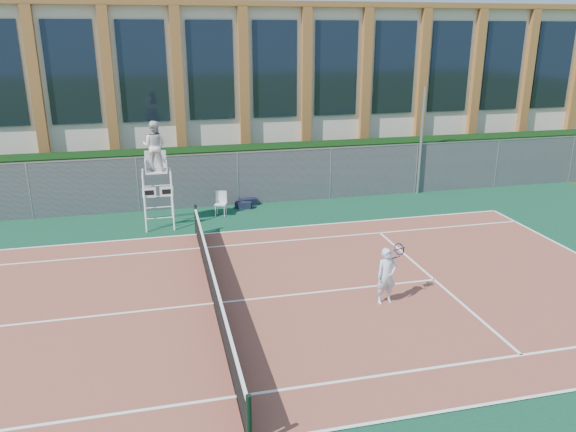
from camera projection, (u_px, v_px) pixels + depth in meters
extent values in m
plane|color=#233814|center=(214.00, 304.00, 14.90)|extent=(120.00, 120.00, 0.00)
cube|color=#0D392C|center=(210.00, 288.00, 15.82)|extent=(36.00, 20.00, 0.01)
cube|color=brown|center=(214.00, 304.00, 14.89)|extent=(23.77, 10.97, 0.02)
cylinder|color=black|center=(249.00, 423.00, 9.55)|extent=(0.10, 0.10, 1.10)
cylinder|color=black|center=(196.00, 220.00, 19.90)|extent=(0.10, 0.10, 1.10)
cube|color=black|center=(213.00, 289.00, 14.75)|extent=(0.03, 11.00, 0.86)
cube|color=white|center=(213.00, 273.00, 14.61)|extent=(0.06, 11.20, 0.07)
cube|color=black|center=(187.00, 175.00, 23.79)|extent=(40.00, 1.40, 2.20)
cube|color=beige|center=(174.00, 88.00, 30.28)|extent=(44.00, 10.00, 8.00)
cube|color=brown|center=(169.00, 7.00, 28.99)|extent=(45.00, 10.60, 0.25)
cylinder|color=#9EA0A5|center=(421.00, 142.00, 24.43)|extent=(0.12, 0.12, 4.67)
cylinder|color=white|center=(145.00, 203.00, 20.15)|extent=(0.06, 0.59, 2.14)
cylinder|color=white|center=(173.00, 201.00, 20.37)|extent=(0.06, 0.59, 2.14)
cylinder|color=white|center=(145.00, 195.00, 21.17)|extent=(0.06, 0.59, 2.14)
cylinder|color=white|center=(171.00, 193.00, 21.39)|extent=(0.06, 0.59, 2.14)
cube|color=white|center=(156.00, 171.00, 20.45)|extent=(0.77, 0.66, 0.06)
cube|color=white|center=(156.00, 159.00, 20.62)|extent=(0.77, 0.05, 0.66)
cube|color=white|center=(149.00, 193.00, 20.18)|extent=(0.48, 0.03, 0.37)
cube|color=white|center=(167.00, 191.00, 20.32)|extent=(0.48, 0.03, 0.37)
imported|color=silver|center=(154.00, 146.00, 20.21)|extent=(1.06, 0.94, 1.81)
cube|color=silver|center=(221.00, 204.00, 21.97)|extent=(0.55, 0.55, 0.04)
cube|color=silver|center=(221.00, 197.00, 22.08)|extent=(0.43, 0.17, 0.47)
cylinder|color=silver|center=(215.00, 211.00, 21.89)|extent=(0.03, 0.03, 0.44)
cylinder|color=silver|center=(224.00, 211.00, 21.86)|extent=(0.03, 0.03, 0.44)
cylinder|color=silver|center=(217.00, 208.00, 22.22)|extent=(0.03, 0.03, 0.44)
cylinder|color=silver|center=(226.00, 209.00, 22.20)|extent=(0.03, 0.03, 0.44)
cube|color=black|center=(249.00, 202.00, 23.32)|extent=(0.70, 0.34, 0.29)
cube|color=black|center=(243.00, 205.00, 22.95)|extent=(0.72, 0.50, 0.27)
imported|color=silver|center=(386.00, 276.00, 14.71)|extent=(0.58, 0.40, 1.53)
torus|color=navy|center=(399.00, 249.00, 14.79)|extent=(0.38, 0.30, 0.30)
sphere|color=#CCE533|center=(400.00, 248.00, 14.99)|extent=(0.07, 0.07, 0.07)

